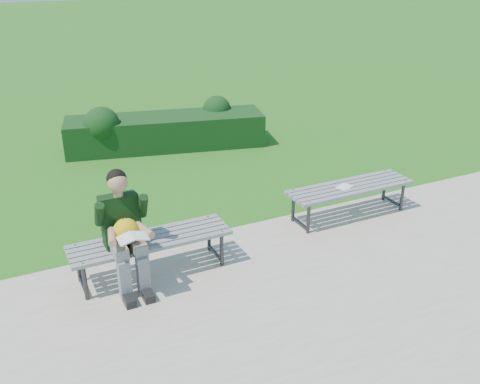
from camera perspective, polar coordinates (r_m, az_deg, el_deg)
name	(u,v)px	position (r m, az deg, el deg)	size (l,w,h in m)	color
ground	(213,234)	(7.04, -2.88, -4.45)	(80.00, 80.00, 0.00)	#2A6C22
walkway	(280,305)	(5.71, 4.25, -11.92)	(30.00, 3.50, 0.02)	beige
hedge	(163,129)	(10.18, -8.26, 6.64)	(3.75, 1.71, 0.89)	#174213
bench_left	(151,243)	(6.06, -9.50, -5.34)	(1.80, 0.50, 0.46)	gray
bench_right	(350,189)	(7.45, 11.65, 0.27)	(1.80, 0.50, 0.46)	gray
seated_boy	(124,228)	(5.77, -12.26, -3.78)	(0.56, 0.76, 1.31)	slate
paper_sheet	(344,187)	(7.37, 11.06, 0.55)	(0.27, 0.23, 0.01)	white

